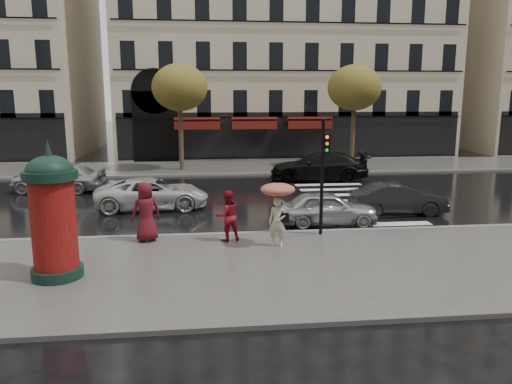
{
  "coord_description": "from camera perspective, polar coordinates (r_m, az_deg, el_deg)",
  "views": [
    {
      "loc": [
        -0.73,
        -13.46,
        4.79
      ],
      "look_at": [
        0.9,
        1.5,
        1.83
      ],
      "focal_mm": 35.0,
      "sensor_mm": 36.0,
      "label": 1
    }
  ],
  "objects": [
    {
      "name": "man_burgundy",
      "position": [
        16.38,
        -12.47,
        -2.2
      ],
      "size": [
        1.11,
        0.93,
        1.94
      ],
      "primitive_type": "imported",
      "rotation": [
        0.0,
        0.0,
        3.53
      ],
      "color": "#55111A",
      "rests_on": "near_sidewalk"
    },
    {
      "name": "near_kerb",
      "position": [
        17.14,
        -3.56,
        -4.89
      ],
      "size": [
        90.0,
        0.25,
        0.14
      ],
      "primitive_type": "cube",
      "color": "slate",
      "rests_on": "ground"
    },
    {
      "name": "morris_column",
      "position": [
        13.65,
        -22.2,
        -2.2
      ],
      "size": [
        1.33,
        1.33,
        3.59
      ],
      "color": "black",
      "rests_on": "near_sidewalk"
    },
    {
      "name": "woman_umbrella",
      "position": [
        15.37,
        2.5,
        -1.33
      ],
      "size": [
        1.07,
        1.07,
        2.06
      ],
      "color": "beige",
      "rests_on": "near_sidewalk"
    },
    {
      "name": "tree_far_right",
      "position": [
        32.93,
        11.18,
        11.57
      ],
      "size": [
        3.4,
        3.4,
        6.64
      ],
      "color": "#38281C",
      "rests_on": "ground"
    },
    {
      "name": "tree_far_left",
      "position": [
        31.48,
        -8.73,
        11.68
      ],
      "size": [
        3.4,
        3.4,
        6.64
      ],
      "color": "#38281C",
      "rests_on": "ground"
    },
    {
      "name": "far_kerb",
      "position": [
        29.84,
        -4.76,
        1.98
      ],
      "size": [
        90.0,
        0.25,
        0.14
      ],
      "primitive_type": "cube",
      "color": "slate",
      "rests_on": "ground"
    },
    {
      "name": "car_black",
      "position": [
        28.38,
        7.2,
        2.93
      ],
      "size": [
        5.69,
        2.88,
        1.58
      ],
      "primitive_type": "imported",
      "rotation": [
        0.0,
        0.0,
        -1.69
      ],
      "color": "black",
      "rests_on": "ground"
    },
    {
      "name": "car_white",
      "position": [
        21.57,
        -11.77,
        -0.17
      ],
      "size": [
        4.82,
        2.4,
        1.31
      ],
      "primitive_type": "imported",
      "rotation": [
        0.0,
        0.0,
        1.62
      ],
      "color": "silver",
      "rests_on": "ground"
    },
    {
      "name": "far_sidewalk",
      "position": [
        32.81,
        -4.9,
        2.79
      ],
      "size": [
        90.0,
        6.0,
        0.12
      ],
      "primitive_type": "cube",
      "color": "#474744",
      "rests_on": "ground"
    },
    {
      "name": "car_far_silver",
      "position": [
        26.65,
        -21.67,
        1.66
      ],
      "size": [
        4.71,
        2.32,
        1.55
      ],
      "primitive_type": "imported",
      "rotation": [
        0.0,
        0.0,
        -1.68
      ],
      "color": "#A2A2A7",
      "rests_on": "ground"
    },
    {
      "name": "ground",
      "position": [
        14.3,
        -2.98,
        -8.46
      ],
      "size": [
        160.0,
        160.0,
        0.0
      ],
      "primitive_type": "plane",
      "color": "black",
      "rests_on": "ground"
    },
    {
      "name": "near_sidewalk",
      "position": [
        13.81,
        -2.86,
        -8.92
      ],
      "size": [
        90.0,
        7.0,
        0.12
      ],
      "primitive_type": "cube",
      "color": "#474744",
      "rests_on": "ground"
    },
    {
      "name": "car_silver",
      "position": [
        18.71,
        8.14,
        -1.83
      ],
      "size": [
        3.78,
        1.67,
        1.27
      ],
      "primitive_type": "imported",
      "rotation": [
        0.0,
        0.0,
        1.52
      ],
      "color": "#B8B8BD",
      "rests_on": "ground"
    },
    {
      "name": "car_darkgrey",
      "position": [
        20.97,
        15.91,
        -0.75
      ],
      "size": [
        3.86,
        1.42,
        1.26
      ],
      "primitive_type": "imported",
      "rotation": [
        0.0,
        0.0,
        1.55
      ],
      "color": "black",
      "rests_on": "ground"
    },
    {
      "name": "traffic_light",
      "position": [
        16.59,
        7.7,
        2.98
      ],
      "size": [
        0.27,
        0.38,
        3.88
      ],
      "color": "black",
      "rests_on": "near_sidewalk"
    },
    {
      "name": "zebra_crossing",
      "position": [
        24.49,
        9.84,
        -0.31
      ],
      "size": [
        3.6,
        11.75,
        0.01
      ],
      "primitive_type": "cube",
      "color": "silver",
      "rests_on": "ground"
    },
    {
      "name": "woman_red",
      "position": [
        16.1,
        -3.3,
        -2.72
      ],
      "size": [
        0.96,
        0.85,
        1.65
      ],
      "primitive_type": "imported",
      "rotation": [
        0.0,
        0.0,
        3.47
      ],
      "color": "maroon",
      "rests_on": "near_sidewalk"
    },
    {
      "name": "bldg_far_corner",
      "position": [
        44.45,
        2.7,
        19.54
      ],
      "size": [
        26.0,
        14.0,
        22.9
      ],
      "color": "#B7A88C",
      "rests_on": "ground"
    }
  ]
}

